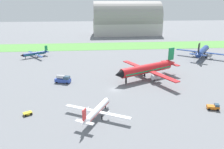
% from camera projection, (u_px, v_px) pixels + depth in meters
% --- Properties ---
extents(ground_plane, '(600.00, 600.00, 0.00)m').
position_uv_depth(ground_plane, '(114.00, 90.00, 82.08)').
color(ground_plane, slate).
extents(grass_taxiway_strip, '(360.00, 28.00, 0.08)m').
position_uv_depth(grass_taxiway_strip, '(103.00, 46.00, 161.59)').
color(grass_taxiway_strip, '#549342').
rests_on(grass_taxiway_strip, ground_plane).
extents(airplane_parked_jet_far, '(25.33, 25.73, 10.75)m').
position_uv_depth(airplane_parked_jet_far, '(202.00, 51.00, 127.60)').
color(airplane_parked_jet_far, navy).
rests_on(airplane_parked_jet_far, ground_plane).
extents(airplane_midfield_jet, '(31.92, 32.03, 12.21)m').
position_uv_depth(airplane_midfield_jet, '(148.00, 69.00, 92.77)').
color(airplane_midfield_jet, red).
rests_on(airplane_midfield_jet, ground_plane).
extents(airplane_taxiing_turboprop, '(15.62, 17.72, 6.23)m').
position_uv_depth(airplane_taxiing_turboprop, '(35.00, 54.00, 129.01)').
color(airplane_taxiing_turboprop, navy).
rests_on(airplane_taxiing_turboprop, ground_plane).
extents(airplane_foreground_turboprop, '(18.98, 16.52, 6.22)m').
position_uv_depth(airplane_foreground_turboprop, '(97.00, 110.00, 61.75)').
color(airplane_foreground_turboprop, white).
rests_on(airplane_foreground_turboprop, ground_plane).
extents(fuel_truck_near_gate, '(6.92, 4.17, 3.29)m').
position_uv_depth(fuel_truck_near_gate, '(63.00, 79.00, 88.59)').
color(fuel_truck_near_gate, '#334FB2').
rests_on(fuel_truck_near_gate, ground_plane).
extents(pushback_tug_midfield, '(3.95, 2.84, 1.95)m').
position_uv_depth(pushback_tug_midfield, '(214.00, 107.00, 66.75)').
color(pushback_tug_midfield, orange).
rests_on(pushback_tug_midfield, ground_plane).
extents(baggage_cart_by_runway, '(2.94, 2.73, 0.90)m').
position_uv_depth(baggage_cart_by_runway, '(28.00, 113.00, 63.60)').
color(baggage_cart_by_runway, yellow).
rests_on(baggage_cart_by_runway, ground_plane).
extents(hangar_distant, '(66.90, 29.49, 32.40)m').
position_uv_depth(hangar_distant, '(127.00, 20.00, 212.95)').
color(hangar_distant, '#BCB7B2').
rests_on(hangar_distant, ground_plane).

